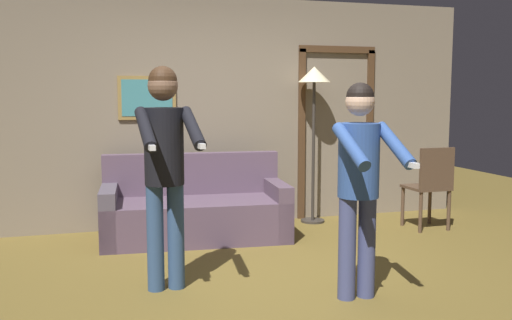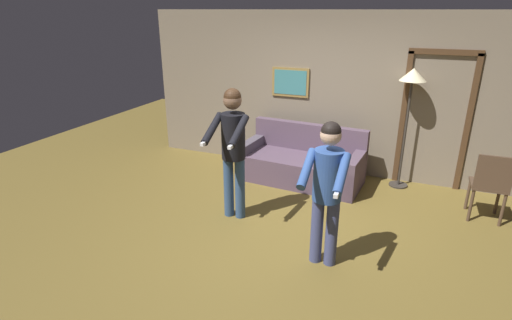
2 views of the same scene
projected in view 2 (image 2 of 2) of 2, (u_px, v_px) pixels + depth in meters
name	position (u px, v px, depth m)	size (l,w,h in m)	color
ground_plane	(287.00, 229.00, 5.04)	(12.00, 12.00, 0.00)	brown
back_wall_assembly	(332.00, 95.00, 6.47)	(6.40, 0.10, 2.60)	#7D705D
couch	(302.00, 164.00, 6.39)	(1.96, 1.00, 0.87)	#564354
torchiere_lamp	(412.00, 87.00, 5.73)	(0.38, 0.38, 1.82)	#332D28
person_standing_left	(233.00, 142.00, 4.99)	(0.46, 0.70, 1.72)	#304A72
person_standing_right	(327.00, 183.00, 4.04)	(0.43, 0.64, 1.59)	#3F4675
dining_chair_distant	(490.00, 183.00, 5.07)	(0.43, 0.43, 0.93)	#4C3828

